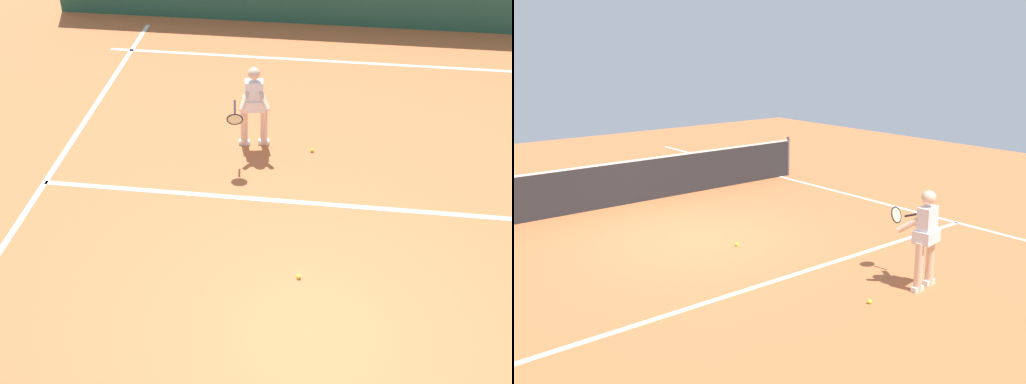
{
  "view_description": "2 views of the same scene",
  "coord_description": "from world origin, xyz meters",
  "views": [
    {
      "loc": [
        0.08,
        5.56,
        6.53
      ],
      "look_at": [
        1.02,
        -1.86,
        0.82
      ],
      "focal_mm": 45.11,
      "sensor_mm": 36.0,
      "label": 1
    },
    {
      "loc": [
        -5.88,
        -9.54,
        3.67
      ],
      "look_at": [
        0.75,
        -1.43,
        1.05
      ],
      "focal_mm": 41.76,
      "sensor_mm": 36.0,
      "label": 2
    }
  ],
  "objects": [
    {
      "name": "ground_plane",
      "position": [
        0.0,
        0.0,
        0.0
      ],
      "size": [
        27.41,
        27.41,
        0.0
      ],
      "primitive_type": "plane",
      "color": "#C66638"
    },
    {
      "name": "service_line_marking",
      "position": [
        0.0,
        -2.74,
        0.0
      ],
      "size": [
        9.56,
        0.1,
        0.01
      ],
      "primitive_type": "cube",
      "color": "white",
      "rests_on": "ground"
    },
    {
      "name": "sideline_right_marking",
      "position": [
        4.78,
        0.0,
        0.0
      ],
      "size": [
        0.1,
        19.08,
        0.01
      ],
      "primitive_type": "cube",
      "color": "white",
      "rests_on": "ground"
    },
    {
      "name": "court_net",
      "position": [
        0.0,
        3.04,
        0.52
      ],
      "size": [
        10.24,
        0.08,
        1.11
      ],
      "color": "#4C4C51",
      "rests_on": "ground"
    },
    {
      "name": "tennis_player",
      "position": [
        1.39,
        -4.37,
        0.85
      ],
      "size": [
        0.72,
        1.01,
        1.55
      ],
      "color": "beige",
      "rests_on": "ground"
    },
    {
      "name": "tennis_ball_near",
      "position": [
        0.3,
        -4.27,
        0.03
      ],
      "size": [
        0.07,
        0.07,
        0.07
      ],
      "primitive_type": "sphere",
      "color": "#D1E533",
      "rests_on": "ground"
    },
    {
      "name": "tennis_ball_mid",
      "position": [
        0.3,
        -1.0,
        0.03
      ],
      "size": [
        0.07,
        0.07,
        0.07
      ],
      "primitive_type": "sphere",
      "color": "#D1E533",
      "rests_on": "ground"
    }
  ]
}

